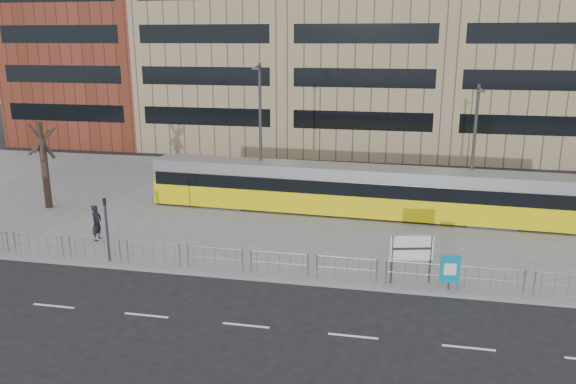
% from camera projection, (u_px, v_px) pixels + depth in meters
% --- Properties ---
extents(ground, '(120.00, 120.00, 0.00)m').
position_uv_depth(ground, '(227.00, 278.00, 25.13)').
color(ground, black).
rests_on(ground, ground).
extents(plaza, '(64.00, 24.00, 0.15)m').
position_uv_depth(plaza, '(282.00, 203.00, 36.46)').
color(plaza, slate).
rests_on(plaza, ground).
extents(kerb, '(64.00, 0.25, 0.17)m').
position_uv_depth(kerb, '(227.00, 276.00, 25.16)').
color(kerb, gray).
rests_on(kerb, ground).
extents(building_row, '(70.40, 18.40, 31.20)m').
position_uv_depth(building_row, '(346.00, 12.00, 53.85)').
color(building_row, maroon).
rests_on(building_row, ground).
extents(pedestrian_barrier, '(32.07, 0.07, 1.10)m').
position_uv_depth(pedestrian_barrier, '(273.00, 257.00, 24.96)').
color(pedestrian_barrier, '#979A9F').
rests_on(pedestrian_barrier, plaza).
extents(road_markings, '(62.00, 0.12, 0.01)m').
position_uv_depth(road_markings, '(220.00, 323.00, 21.16)').
color(road_markings, white).
rests_on(road_markings, ground).
extents(tram, '(24.87, 3.41, 2.92)m').
position_uv_depth(tram, '(352.00, 190.00, 33.53)').
color(tram, yellow).
rests_on(tram, plaza).
extents(station_sign, '(1.82, 0.51, 2.13)m').
position_uv_depth(station_sign, '(412.00, 251.00, 23.93)').
color(station_sign, '#2D2D30').
rests_on(station_sign, plaza).
extents(ad_panel, '(0.82, 0.17, 1.54)m').
position_uv_depth(ad_panel, '(450.00, 270.00, 23.40)').
color(ad_panel, '#2D2D30').
rests_on(ad_panel, plaza).
extents(pedestrian, '(0.48, 0.71, 1.90)m').
position_uv_depth(pedestrian, '(97.00, 223.00, 29.23)').
color(pedestrian, black).
rests_on(pedestrian, plaza).
extents(traffic_light_west, '(0.23, 0.25, 3.10)m').
position_uv_depth(traffic_light_west, '(106.00, 221.00, 26.18)').
color(traffic_light_west, '#2D2D30').
rests_on(traffic_light_west, plaza).
extents(lamp_post_west, '(0.45, 1.04, 8.85)m').
position_uv_depth(lamp_post_west, '(260.00, 131.00, 34.20)').
color(lamp_post_west, '#2D2D30').
rests_on(lamp_post_west, plaza).
extents(lamp_post_east, '(0.45, 1.04, 7.77)m').
position_uv_depth(lamp_post_east, '(474.00, 147.00, 31.91)').
color(lamp_post_east, '#2D2D30').
rests_on(lamp_post_east, plaza).
extents(bare_tree, '(4.28, 4.28, 7.60)m').
position_uv_depth(bare_tree, '(39.00, 118.00, 33.72)').
color(bare_tree, black).
rests_on(bare_tree, plaza).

